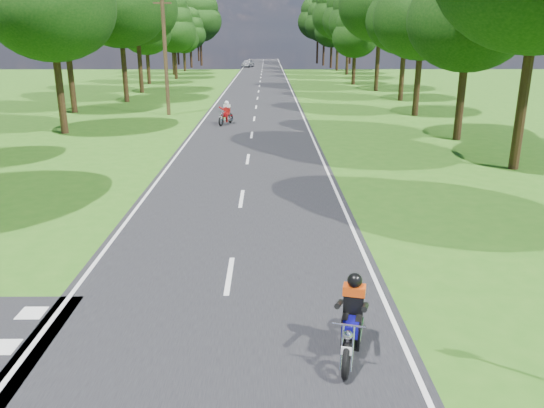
{
  "coord_description": "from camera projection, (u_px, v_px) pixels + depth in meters",
  "views": [
    {
      "loc": [
        0.89,
        -9.08,
        5.27
      ],
      "look_at": [
        0.99,
        4.0,
        1.1
      ],
      "focal_mm": 35.0,
      "sensor_mm": 36.0,
      "label": 1
    }
  ],
  "objects": [
    {
      "name": "rider_far_red",
      "position": [
        226.0,
        113.0,
        32.57
      ],
      "size": [
        1.13,
        1.82,
        1.44
      ],
      "primitive_type": null,
      "rotation": [
        0.0,
        0.0,
        -0.35
      ],
      "color": "maroon",
      "rests_on": "main_road"
    },
    {
      "name": "main_road",
      "position": [
        259.0,
        86.0,
        57.88
      ],
      "size": [
        7.0,
        140.0,
        0.02
      ],
      "primitive_type": "cube",
      "color": "black",
      "rests_on": "ground"
    },
    {
      "name": "rider_near_blue",
      "position": [
        352.0,
        316.0,
        8.97
      ],
      "size": [
        0.98,
        1.79,
        1.42
      ],
      "primitive_type": null,
      "rotation": [
        0.0,
        0.0,
        -0.25
      ],
      "color": "#100C8A",
      "rests_on": "main_road"
    },
    {
      "name": "road_markings",
      "position": [
        258.0,
        87.0,
        56.09
      ],
      "size": [
        7.4,
        140.0,
        0.01
      ],
      "color": "silver",
      "rests_on": "main_road"
    },
    {
      "name": "telegraph_pole",
      "position": [
        165.0,
        54.0,
        35.64
      ],
      "size": [
        1.2,
        0.26,
        8.0
      ],
      "color": "#382616",
      "rests_on": "ground"
    },
    {
      "name": "treeline",
      "position": [
        272.0,
        10.0,
        64.98
      ],
      "size": [
        40.0,
        115.35,
        14.78
      ],
      "color": "black",
      "rests_on": "ground"
    },
    {
      "name": "ground",
      "position": [
        222.0,
        321.0,
        10.24
      ],
      "size": [
        160.0,
        160.0,
        0.0
      ],
      "primitive_type": "plane",
      "color": "#2A6016",
      "rests_on": "ground"
    },
    {
      "name": "distant_car",
      "position": [
        248.0,
        63.0,
        92.29
      ],
      "size": [
        2.47,
        4.07,
        1.3
      ],
      "primitive_type": "imported",
      "rotation": [
        0.0,
        0.0,
        -0.27
      ],
      "color": "#B1B3B8",
      "rests_on": "main_road"
    }
  ]
}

